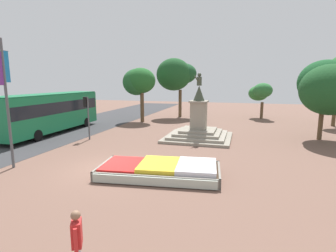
{
  "coord_description": "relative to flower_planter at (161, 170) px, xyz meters",
  "views": [
    {
      "loc": [
        6.86,
        -11.93,
        4.64
      ],
      "look_at": [
        2.28,
        4.12,
        1.75
      ],
      "focal_mm": 28.0,
      "sensor_mm": 36.0,
      "label": 1
    }
  ],
  "objects": [
    {
      "name": "park_tree_street_side",
      "position": [
        9.86,
        10.85,
        3.89
      ],
      "size": [
        4.24,
        5.39,
        6.26
      ],
      "color": "brown",
      "rests_on": "ground_plane"
    },
    {
      "name": "banner_pole",
      "position": [
        -8.09,
        -0.98,
        3.4
      ],
      "size": [
        0.18,
        1.04,
        6.76
      ],
      "color": "#4C5156",
      "rests_on": "ground_plane"
    },
    {
      "name": "statue_monument",
      "position": [
        0.36,
        8.93,
        0.53
      ],
      "size": [
        5.22,
        5.22,
        5.25
      ],
      "color": "gray",
      "rests_on": "ground_plane"
    },
    {
      "name": "park_tree_behind_statue",
      "position": [
        -4.46,
        20.89,
        5.14
      ],
      "size": [
        4.92,
        4.5,
        7.43
      ],
      "color": "brown",
      "rests_on": "ground_plane"
    },
    {
      "name": "park_tree_far_right",
      "position": [
        -7.74,
        16.22,
        4.25
      ],
      "size": [
        3.76,
        3.37,
        6.08
      ],
      "color": "brown",
      "rests_on": "ground_plane"
    },
    {
      "name": "pedestrian_with_handbag",
      "position": [
        0.18,
        -7.05,
        0.68
      ],
      "size": [
        0.46,
        0.67,
        1.73
      ],
      "color": "beige",
      "rests_on": "ground_plane"
    },
    {
      "name": "ground_plane",
      "position": [
        -3.15,
        0.16,
        -0.3
      ],
      "size": [
        90.98,
        90.98,
        0.0
      ],
      "primitive_type": "plane",
      "color": "brown"
    },
    {
      "name": "flower_planter",
      "position": [
        0.0,
        0.0,
        0.0
      ],
      "size": [
        6.22,
        3.52,
        0.68
      ],
      "color": "#38281C",
      "rests_on": "ground_plane"
    },
    {
      "name": "city_bus",
      "position": [
        -12.7,
        7.66,
        1.72
      ],
      "size": [
        2.72,
        11.46,
        3.53
      ],
      "color": "#197A47",
      "rests_on": "ground_plane"
    },
    {
      "name": "park_tree_mid_canopy",
      "position": [
        5.75,
        22.77,
        2.94
      ],
      "size": [
        2.78,
        3.46,
        4.38
      ],
      "color": "brown",
      "rests_on": "ground_plane"
    },
    {
      "name": "traffic_light_mid_block",
      "position": [
        -8.08,
        6.21,
        2.09
      ],
      "size": [
        0.42,
        0.3,
        3.4
      ],
      "color": "#4C5156",
      "rests_on": "ground_plane"
    }
  ]
}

